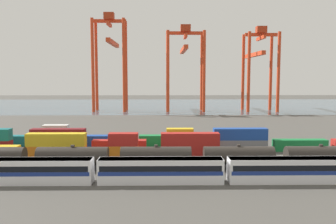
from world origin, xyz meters
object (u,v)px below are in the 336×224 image
(freight_tank_row, at_px, (156,158))
(shipping_container_16, at_px, (300,145))
(shipping_container_19, at_px, (56,141))
(gantry_crane_east, at_px, (259,60))
(gantry_crane_west, at_px, (110,53))
(shipping_container_18, at_px, (2,141))
(shipping_container_9, at_px, (59,146))
(gantry_crane_central, at_px, (185,58))
(passenger_train, at_px, (161,169))

(freight_tank_row, relative_size, shipping_container_16, 6.03)
(freight_tank_row, distance_m, shipping_container_19, 33.24)
(gantry_crane_east, bearing_deg, shipping_container_19, -128.81)
(shipping_container_19, relative_size, gantry_crane_east, 0.15)
(freight_tank_row, bearing_deg, gantry_crane_west, 102.15)
(shipping_container_18, height_order, gantry_crane_west, gantry_crane_west)
(freight_tank_row, height_order, gantry_crane_west, gantry_crane_west)
(shipping_container_9, distance_m, gantry_crane_central, 107.97)
(shipping_container_9, xyz_separation_m, gantry_crane_central, (34.69, 99.20, 24.80))
(shipping_container_16, relative_size, shipping_container_19, 2.00)
(shipping_container_9, relative_size, shipping_container_19, 2.00)
(shipping_container_18, height_order, gantry_crane_central, gantry_crane_central)
(shipping_container_16, height_order, gantry_crane_west, gantry_crane_west)
(shipping_container_16, xyz_separation_m, gantry_crane_east, (16.99, 98.68, 23.74))
(shipping_container_18, distance_m, gantry_crane_west, 96.94)
(freight_tank_row, distance_m, gantry_crane_east, 126.75)
(shipping_container_16, xyz_separation_m, shipping_container_19, (-57.21, 6.43, 0.00))
(shipping_container_19, xyz_separation_m, gantry_crane_west, (0.16, 92.01, 27.48))
(shipping_container_16, bearing_deg, shipping_container_18, 174.78)
(passenger_train, xyz_separation_m, gantry_crane_east, (48.56, 122.65, 22.89))
(shipping_container_18, height_order, shipping_container_19, same)
(passenger_train, height_order, shipping_container_18, passenger_train)
(shipping_container_9, xyz_separation_m, gantry_crane_west, (-2.33, 98.44, 27.48))
(gantry_crane_west, distance_m, gantry_crane_central, 37.12)
(freight_tank_row, bearing_deg, shipping_container_16, 25.88)
(passenger_train, height_order, gantry_crane_central, gantry_crane_central)
(shipping_container_19, height_order, gantry_crane_west, gantry_crane_west)
(freight_tank_row, bearing_deg, shipping_container_9, 144.70)
(gantry_crane_central, bearing_deg, shipping_container_18, -118.47)
(freight_tank_row, bearing_deg, shipping_container_19, 138.12)
(passenger_train, relative_size, shipping_container_18, 5.05)
(freight_tank_row, xyz_separation_m, gantry_crane_central, (12.44, 114.95, 23.94))
(passenger_train, xyz_separation_m, shipping_container_16, (31.57, 23.97, -0.84))
(passenger_train, bearing_deg, freight_tank_row, 96.24)
(passenger_train, distance_m, gantry_crane_east, 133.89)
(gantry_crane_west, bearing_deg, shipping_container_19, -90.10)
(shipping_container_16, height_order, shipping_container_18, same)
(shipping_container_9, distance_m, shipping_container_16, 54.72)
(shipping_container_19, distance_m, gantry_crane_west, 96.02)
(freight_tank_row, relative_size, gantry_crane_west, 1.53)
(freight_tank_row, height_order, shipping_container_19, freight_tank_row)
(passenger_train, height_order, shipping_container_9, passenger_train)
(shipping_container_16, distance_m, shipping_container_18, 70.64)
(shipping_container_9, bearing_deg, gantry_crane_east, 54.00)
(freight_tank_row, distance_m, shipping_container_16, 36.10)
(shipping_container_16, distance_m, shipping_container_19, 57.57)
(freight_tank_row, relative_size, shipping_container_19, 12.08)
(shipping_container_9, bearing_deg, shipping_container_18, 157.64)
(freight_tank_row, height_order, shipping_container_9, freight_tank_row)
(gantry_crane_west, xyz_separation_m, gantry_crane_central, (37.02, 0.76, -2.68))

